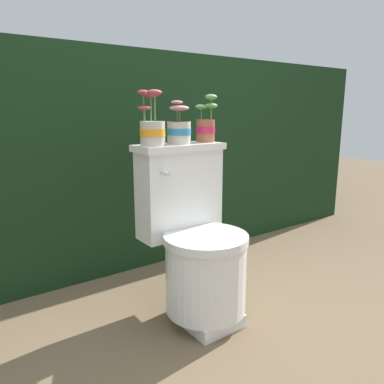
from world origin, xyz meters
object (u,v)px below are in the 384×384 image
(toilet, at_px, (196,245))
(potted_plant_midleft, at_px, (179,129))
(potted_plant_left, at_px, (152,128))
(potted_plant_middle, at_px, (206,125))

(toilet, distance_m, potted_plant_midleft, 0.55)
(potted_plant_left, xyz_separation_m, potted_plant_middle, (0.32, 0.03, 0.00))
(toilet, xyz_separation_m, potted_plant_middle, (0.17, 0.15, 0.54))
(potted_plant_middle, bearing_deg, toilet, -138.56)
(toilet, xyz_separation_m, potted_plant_left, (-0.15, 0.12, 0.54))
(potted_plant_left, bearing_deg, toilet, -37.64)
(toilet, bearing_deg, potted_plant_midleft, 90.47)
(potted_plant_middle, bearing_deg, potted_plant_left, -174.54)
(potted_plant_midleft, relative_size, potted_plant_middle, 0.86)
(toilet, distance_m, potted_plant_middle, 0.58)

